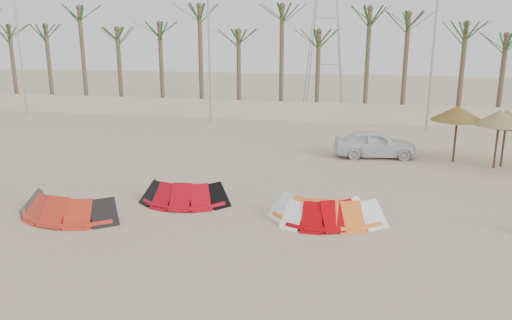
% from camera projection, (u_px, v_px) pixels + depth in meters
% --- Properties ---
extents(ground, '(120.00, 120.00, 0.00)m').
position_uv_depth(ground, '(212.00, 259.00, 13.75)').
color(ground, tan).
rests_on(ground, ground).
extents(boundary_wall, '(60.00, 0.30, 1.30)m').
position_uv_depth(boundary_wall, '(302.00, 112.00, 34.44)').
color(boundary_wall, beige).
rests_on(boundary_wall, ground).
extents(palm_line, '(52.00, 4.00, 7.70)m').
position_uv_depth(palm_line, '(316.00, 25.00, 34.26)').
color(palm_line, brown).
rests_on(palm_line, ground).
extents(lamp_a, '(1.25, 0.14, 11.00)m').
position_uv_depth(lamp_a, '(19.00, 35.00, 35.11)').
color(lamp_a, '#A5A8AD').
rests_on(lamp_a, ground).
extents(lamp_b, '(1.25, 0.14, 11.00)m').
position_uv_depth(lamp_b, '(209.00, 36.00, 32.40)').
color(lamp_b, '#A5A8AD').
rests_on(lamp_b, ground).
extents(lamp_c, '(1.25, 0.14, 11.00)m').
position_uv_depth(lamp_c, '(435.00, 36.00, 29.69)').
color(lamp_c, '#A5A8AD').
rests_on(lamp_c, ground).
extents(pylon, '(3.00, 3.00, 14.00)m').
position_uv_depth(pylon, '(323.00, 108.00, 40.09)').
color(pylon, '#A5A8AD').
rests_on(pylon, ground).
extents(kite_red_left, '(3.80, 1.89, 0.90)m').
position_uv_depth(kite_red_left, '(72.00, 203.00, 16.95)').
color(kite_red_left, red).
rests_on(kite_red_left, ground).
extents(kite_red_mid, '(3.27, 1.75, 0.90)m').
position_uv_depth(kite_red_mid, '(187.00, 191.00, 18.25)').
color(kite_red_mid, '#AA0513').
rests_on(kite_red_mid, ground).
extents(kite_red_right, '(3.37, 2.38, 0.90)m').
position_uv_depth(kite_red_right, '(329.00, 209.00, 16.39)').
color(kite_red_right, '#B10007').
rests_on(kite_red_right, ground).
extents(kite_orange, '(3.74, 1.69, 0.90)m').
position_uv_depth(kite_orange, '(327.00, 206.00, 16.67)').
color(kite_orange, orange).
rests_on(kite_orange, ground).
extents(parasol_left, '(2.47, 2.47, 2.71)m').
position_uv_depth(parasol_left, '(458.00, 113.00, 23.31)').
color(parasol_left, '#4C331E').
rests_on(parasol_left, ground).
extents(parasol_mid, '(2.19, 2.19, 2.68)m').
position_uv_depth(parasol_mid, '(500.00, 118.00, 22.24)').
color(parasol_mid, '#4C331E').
rests_on(parasol_mid, ground).
extents(parasol_right, '(2.59, 2.59, 2.62)m').
position_uv_depth(parasol_right, '(507.00, 118.00, 22.51)').
color(parasol_right, '#4C331E').
rests_on(parasol_right, ground).
extents(car, '(4.16, 2.12, 1.36)m').
position_uv_depth(car, '(375.00, 144.00, 24.65)').
color(car, silver).
rests_on(car, ground).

